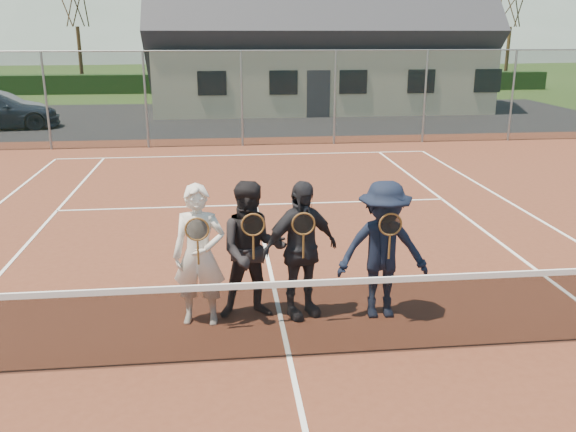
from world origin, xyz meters
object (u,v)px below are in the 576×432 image
object	(u,v)px
player_a	(199,255)
player_d	(383,250)
tennis_net	(289,316)
clubhouse	(316,22)
player_c	(300,250)
player_b	(252,251)

from	to	relation	value
player_a	player_d	distance (m)	2.31
player_a	player_d	xyz separation A→B (m)	(2.31, -0.06, -0.00)
tennis_net	player_d	size ratio (longest dim) A/B	6.49
player_a	clubhouse	bearing A→B (deg)	77.71
tennis_net	clubhouse	bearing A→B (deg)	80.54
tennis_net	player_d	world-z (taller)	player_d
clubhouse	player_d	size ratio (longest dim) A/B	8.67
clubhouse	player_c	xyz separation A→B (m)	(-3.74, -22.90, -3.07)
tennis_net	player_c	distance (m)	1.19
clubhouse	player_b	distance (m)	23.48
tennis_net	player_c	world-z (taller)	player_c
player_b	player_c	world-z (taller)	same
tennis_net	player_a	distance (m)	1.49
player_a	player_c	distance (m)	1.27
player_a	player_c	bearing A→B (deg)	3.20
player_b	player_d	world-z (taller)	same
player_c	player_d	size ratio (longest dim) A/B	1.00
clubhouse	player_c	world-z (taller)	clubhouse
player_a	player_b	distance (m)	0.67
tennis_net	player_d	distance (m)	1.66
player_b	player_c	bearing A→B (deg)	-3.14
tennis_net	player_a	size ratio (longest dim) A/B	6.49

